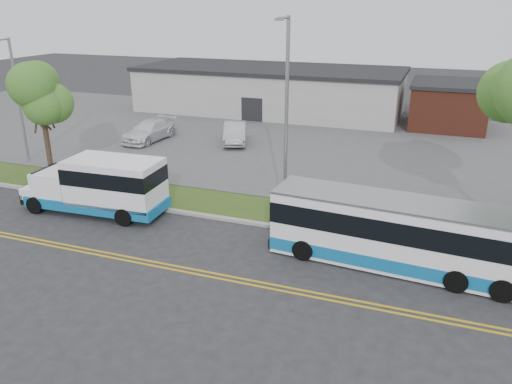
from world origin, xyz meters
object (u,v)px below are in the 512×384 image
at_px(streetlight_near, 286,113).
at_px(pedestrian, 82,169).
at_px(tree_west, 40,95).
at_px(streetlight_far, 17,96).
at_px(parked_car_b, 149,131).
at_px(transit_bus, 397,233).
at_px(shuttle_bus, 103,184).
at_px(parked_car_a, 235,133).

height_order(streetlight_near, pedestrian, streetlight_near).
distance_m(tree_west, streetlight_far, 4.62).
bearing_deg(parked_car_b, transit_bus, -29.69).
height_order(pedestrian, parked_car_b, pedestrian).
xyz_separation_m(shuttle_bus, parked_car_b, (-5.34, 13.04, -0.69)).
relative_size(transit_bus, pedestrian, 5.42).
relative_size(pedestrian, parked_car_b, 0.37).
xyz_separation_m(transit_bus, parked_car_a, (-13.39, 15.26, -0.56)).
distance_m(tree_west, parked_car_b, 10.66).
relative_size(streetlight_far, transit_bus, 0.77).
height_order(streetlight_near, streetlight_far, streetlight_near).
distance_m(shuttle_bus, parked_car_a, 14.76).
xyz_separation_m(streetlight_near, pedestrian, (-12.32, 0.02, -4.18)).
bearing_deg(streetlight_near, pedestrian, 179.90).
distance_m(tree_west, parked_car_a, 14.23).
bearing_deg(streetlight_far, streetlight_near, -8.05).
bearing_deg(parked_car_b, parked_car_a, 19.16).
bearing_deg(streetlight_far, pedestrian, -21.76).
bearing_deg(parked_car_b, tree_west, -90.82).
relative_size(tree_west, streetlight_far, 0.86).
bearing_deg(pedestrian, streetlight_near, 149.80).
height_order(streetlight_near, shuttle_bus, streetlight_near).
height_order(parked_car_a, parked_car_b, parked_car_a).
bearing_deg(pedestrian, transit_bus, 139.20).
height_order(streetlight_near, parked_car_a, streetlight_near).
distance_m(pedestrian, parked_car_b, 10.32).
relative_size(streetlight_near, parked_car_a, 2.02).
xyz_separation_m(tree_west, transit_bus, (20.79, -3.87, -3.69)).
bearing_deg(parked_car_b, streetlight_far, -118.64).
bearing_deg(shuttle_bus, parked_car_b, 109.32).
bearing_deg(parked_car_a, parked_car_b, 173.35).
bearing_deg(streetlight_far, parked_car_a, 38.81).
bearing_deg(pedestrian, shuttle_bus, 111.42).
relative_size(tree_west, parked_car_a, 1.47).
height_order(transit_bus, pedestrian, transit_bus).
relative_size(shuttle_bus, parked_car_b, 1.47).
xyz_separation_m(shuttle_bus, parked_car_a, (1.12, 14.70, -0.67)).
relative_size(shuttle_bus, transit_bus, 0.74).
relative_size(streetlight_near, transit_bus, 0.92).
distance_m(streetlight_far, parked_car_a, 15.07).
distance_m(streetlight_near, shuttle_bus, 9.88).
bearing_deg(tree_west, parked_car_b, 84.45).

